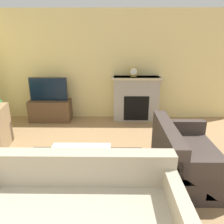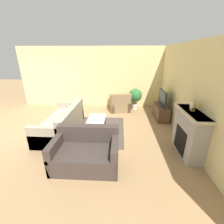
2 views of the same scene
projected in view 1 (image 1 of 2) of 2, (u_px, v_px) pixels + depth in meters
The scene contains 9 objects.
wall_back at pixel (89, 66), 5.53m from camera, with size 7.84×0.06×2.70m.
area_rug at pixel (81, 174), 3.46m from camera, with size 2.14×1.76×0.00m.
fireplace at pixel (136, 98), 5.56m from camera, with size 1.25×0.42×1.12m.
tv_stand at pixel (51, 111), 5.58m from camera, with size 1.03×0.43×0.54m.
tv at pixel (48, 89), 5.40m from camera, with size 0.93×0.06×0.58m.
couch_sectional at pixel (78, 211), 2.33m from camera, with size 2.17×0.95×0.82m.
couch_loveseat at pixel (186, 158), 3.35m from camera, with size 0.91×1.43×0.82m.
coffee_table at pixel (80, 154), 3.33m from camera, with size 0.94×0.56×0.41m.
mantel_clock at pixel (133, 72), 5.35m from camera, with size 0.21×0.07×0.24m.
Camera 1 is at (0.66, -0.50, 2.05)m, focal length 35.00 mm.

